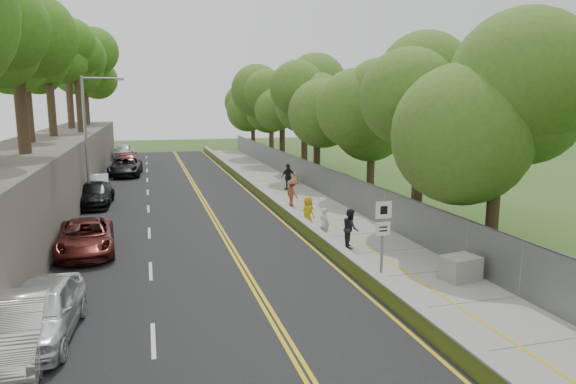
% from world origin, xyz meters
% --- Properties ---
extents(ground, '(140.00, 140.00, 0.00)m').
position_xyz_m(ground, '(0.00, 0.00, 0.00)').
color(ground, '#33511E').
rests_on(ground, ground).
extents(road, '(11.20, 66.00, 0.04)m').
position_xyz_m(road, '(-5.40, 15.00, 0.02)').
color(road, black).
rests_on(road, ground).
extents(sidewalk, '(4.20, 66.00, 0.05)m').
position_xyz_m(sidewalk, '(2.55, 15.00, 0.03)').
color(sidewalk, gray).
rests_on(sidewalk, ground).
extents(jersey_barrier, '(0.42, 66.00, 0.60)m').
position_xyz_m(jersey_barrier, '(0.25, 15.00, 0.30)').
color(jersey_barrier, '#ADE02E').
rests_on(jersey_barrier, ground).
extents(rock_embankment, '(5.00, 66.00, 4.00)m').
position_xyz_m(rock_embankment, '(-13.50, 15.00, 2.00)').
color(rock_embankment, '#595147').
rests_on(rock_embankment, ground).
extents(chainlink_fence, '(0.04, 66.00, 2.00)m').
position_xyz_m(chainlink_fence, '(4.65, 15.00, 1.00)').
color(chainlink_fence, slate).
rests_on(chainlink_fence, ground).
extents(trees_embankment, '(6.40, 66.00, 13.00)m').
position_xyz_m(trees_embankment, '(-13.00, 15.00, 10.50)').
color(trees_embankment, '#45811D').
rests_on(trees_embankment, rock_embankment).
extents(trees_fenceside, '(7.00, 66.00, 14.00)m').
position_xyz_m(trees_fenceside, '(7.00, 15.00, 7.00)').
color(trees_fenceside, '#4E7B27').
rests_on(trees_fenceside, ground).
extents(streetlight, '(2.52, 0.22, 8.00)m').
position_xyz_m(streetlight, '(-10.46, 14.00, 4.64)').
color(streetlight, gray).
rests_on(streetlight, ground).
extents(signpost, '(0.62, 0.09, 3.10)m').
position_xyz_m(signpost, '(1.05, -3.02, 1.96)').
color(signpost, gray).
rests_on(signpost, sidewalk).
extents(construction_barrel, '(0.51, 0.51, 0.83)m').
position_xyz_m(construction_barrel, '(4.07, 18.87, 0.47)').
color(construction_barrel, '#CB5200').
rests_on(construction_barrel, sidewalk).
extents(concrete_block, '(1.46, 1.19, 0.87)m').
position_xyz_m(concrete_block, '(3.71, -4.00, 0.48)').
color(concrete_block, gray).
rests_on(concrete_block, sidewalk).
extents(car_0, '(2.16, 4.73, 1.57)m').
position_xyz_m(car_0, '(-10.13, -5.08, 0.83)').
color(car_0, silver).
rests_on(car_0, road).
extents(car_1, '(1.80, 4.64, 1.51)m').
position_xyz_m(car_1, '(-10.60, -6.01, 0.79)').
color(car_1, silver).
rests_on(car_1, road).
extents(car_2, '(2.65, 5.16, 1.39)m').
position_xyz_m(car_2, '(-9.84, 3.24, 0.74)').
color(car_2, maroon).
rests_on(car_2, road).
extents(car_3, '(2.25, 5.04, 1.44)m').
position_xyz_m(car_3, '(-10.37, 13.85, 0.76)').
color(car_3, black).
rests_on(car_3, road).
extents(car_4, '(1.61, 3.92, 1.33)m').
position_xyz_m(car_4, '(-10.60, 19.07, 0.70)').
color(car_4, tan).
rests_on(car_4, road).
extents(car_5, '(2.02, 4.97, 1.60)m').
position_xyz_m(car_5, '(-10.54, 16.22, 0.84)').
color(car_5, '#B1B3B8').
rests_on(car_5, road).
extents(car_6, '(2.92, 5.82, 1.58)m').
position_xyz_m(car_6, '(-9.00, 27.06, 0.83)').
color(car_6, black).
rests_on(car_6, road).
extents(car_7, '(2.18, 5.15, 1.48)m').
position_xyz_m(car_7, '(-9.00, 31.06, 0.78)').
color(car_7, maroon).
rests_on(car_7, road).
extents(car_8, '(2.39, 5.02, 1.66)m').
position_xyz_m(car_8, '(-9.69, 41.57, 0.87)').
color(car_8, silver).
rests_on(car_8, road).
extents(painter_0, '(0.78, 0.93, 1.62)m').
position_xyz_m(painter_0, '(0.75, 5.04, 0.86)').
color(painter_0, gold).
rests_on(painter_0, sidewalk).
extents(painter_1, '(0.57, 0.66, 1.54)m').
position_xyz_m(painter_1, '(0.75, 2.49, 0.82)').
color(painter_1, silver).
rests_on(painter_1, sidewalk).
extents(painter_2, '(0.83, 0.97, 1.75)m').
position_xyz_m(painter_2, '(1.45, 1.00, 0.92)').
color(painter_2, black).
rests_on(painter_2, sidewalk).
extents(painter_3, '(0.90, 1.20, 1.65)m').
position_xyz_m(painter_3, '(1.45, 10.46, 0.88)').
color(painter_3, brown).
rests_on(painter_3, sidewalk).
extents(person_far, '(1.22, 0.78, 1.93)m').
position_xyz_m(person_far, '(2.80, 16.27, 1.01)').
color(person_far, black).
rests_on(person_far, sidewalk).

